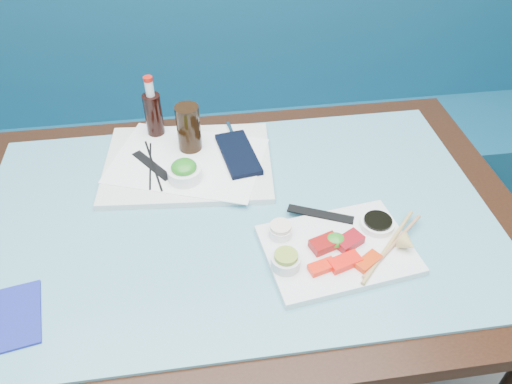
{
  "coord_description": "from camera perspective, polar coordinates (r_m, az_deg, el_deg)",
  "views": [
    {
      "loc": [
        -0.08,
        0.6,
        1.6
      ],
      "look_at": [
        0.05,
        1.48,
        0.8
      ],
      "focal_mm": 35.0,
      "sensor_mm": 36.0,
      "label": 1
    }
  ],
  "objects": [
    {
      "name": "booth_bench",
      "position": [
        2.09,
        -4.53,
        5.93
      ],
      "size": [
        3.0,
        0.56,
        1.17
      ],
      "color": "navy",
      "rests_on": "ground"
    },
    {
      "name": "dining_table",
      "position": [
        1.27,
        -2.04,
        -5.51
      ],
      "size": [
        1.4,
        0.9,
        0.75
      ],
      "color": "black",
      "rests_on": "ground"
    },
    {
      "name": "glass_top",
      "position": [
        1.21,
        -2.14,
        -2.71
      ],
      "size": [
        1.22,
        0.76,
        0.01
      ],
      "primitive_type": "cube",
      "color": "#589CB0",
      "rests_on": "dining_table"
    },
    {
      "name": "sashimi_plate",
      "position": [
        1.13,
        9.33,
        -6.52
      ],
      "size": [
        0.35,
        0.27,
        0.02
      ],
      "primitive_type": "cube",
      "rotation": [
        0.0,
        0.0,
        0.14
      ],
      "color": "white",
      "rests_on": "glass_top"
    },
    {
      "name": "salmon_left",
      "position": [
        1.07,
        7.59,
        -8.47
      ],
      "size": [
        0.06,
        0.04,
        0.01
      ],
      "primitive_type": "cube",
      "rotation": [
        0.0,
        0.0,
        0.28
      ],
      "color": "#FE210A",
      "rests_on": "sashimi_plate"
    },
    {
      "name": "salmon_mid",
      "position": [
        1.08,
        10.12,
        -7.88
      ],
      "size": [
        0.08,
        0.05,
        0.02
      ],
      "primitive_type": "cube",
      "rotation": [
        0.0,
        0.0,
        0.3
      ],
      "color": "#FF160A",
      "rests_on": "sashimi_plate"
    },
    {
      "name": "salmon_right",
      "position": [
        1.1,
        12.7,
        -7.76
      ],
      "size": [
        0.07,
        0.06,
        0.01
      ],
      "primitive_type": "cube",
      "rotation": [
        0.0,
        0.0,
        0.58
      ],
      "color": "red",
      "rests_on": "sashimi_plate"
    },
    {
      "name": "tuna_left",
      "position": [
        1.11,
        7.87,
        -5.89
      ],
      "size": [
        0.07,
        0.06,
        0.02
      ],
      "primitive_type": "cube",
      "rotation": [
        0.0,
        0.0,
        0.34
      ],
      "color": "maroon",
      "rests_on": "sashimi_plate"
    },
    {
      "name": "tuna_right",
      "position": [
        1.12,
        10.59,
        -5.55
      ],
      "size": [
        0.07,
        0.06,
        0.02
      ],
      "primitive_type": "cube",
      "rotation": [
        0.0,
        0.0,
        0.51
      ],
      "color": "maroon",
      "rests_on": "sashimi_plate"
    },
    {
      "name": "seaweed_garnish",
      "position": [
        1.12,
        9.06,
        -5.46
      ],
      "size": [
        0.06,
        0.05,
        0.03
      ],
      "primitive_type": "ellipsoid",
      "rotation": [
        0.0,
        0.0,
        -0.29
      ],
      "color": "#2A841E",
      "rests_on": "sashimi_plate"
    },
    {
      "name": "ramekin_wasabi",
      "position": [
        1.06,
        3.42,
        -7.94
      ],
      "size": [
        0.07,
        0.07,
        0.03
      ],
      "primitive_type": "cylinder",
      "rotation": [
        0.0,
        0.0,
        0.21
      ],
      "color": "white",
      "rests_on": "sashimi_plate"
    },
    {
      "name": "wasabi_fill",
      "position": [
        1.05,
        3.46,
        -7.3
      ],
      "size": [
        0.05,
        0.05,
        0.01
      ],
      "primitive_type": "cylinder",
      "rotation": [
        0.0,
        0.0,
        0.03
      ],
      "color": "#86A434",
      "rests_on": "ramekin_wasabi"
    },
    {
      "name": "ramekin_ginger",
      "position": [
        1.13,
        2.81,
        -4.52
      ],
      "size": [
        0.05,
        0.05,
        0.02
      ],
      "primitive_type": "cylinder",
      "rotation": [
        0.0,
        0.0,
        -0.0
      ],
      "color": "white",
      "rests_on": "sashimi_plate"
    },
    {
      "name": "ginger_fill",
      "position": [
        1.11,
        2.83,
        -3.96
      ],
      "size": [
        0.05,
        0.05,
        0.01
      ],
      "primitive_type": "cylinder",
      "rotation": [
        0.0,
        0.0,
        0.03
      ],
      "color": "#F5DFC9",
      "rests_on": "ramekin_ginger"
    },
    {
      "name": "soy_dish",
      "position": [
        1.18,
        13.69,
        -3.55
      ],
      "size": [
        0.08,
        0.08,
        0.02
      ],
      "primitive_type": "cylinder",
      "rotation": [
        0.0,
        0.0,
        0.04
      ],
      "color": "white",
      "rests_on": "sashimi_plate"
    },
    {
      "name": "soy_fill",
      "position": [
        1.17,
        13.77,
        -3.18
      ],
      "size": [
        0.08,
        0.08,
        0.01
      ],
      "primitive_type": "cylinder",
      "rotation": [
        0.0,
        0.0,
        -0.34
      ],
      "color": "black",
      "rests_on": "soy_dish"
    },
    {
      "name": "lemon_wedge",
      "position": [
        1.13,
        16.97,
        -5.7
      ],
      "size": [
        0.05,
        0.05,
        0.04
      ],
      "primitive_type": "cone",
      "rotation": [
        1.57,
        0.0,
        0.6
      ],
      "color": "#D5B765",
      "rests_on": "sashimi_plate"
    },
    {
      "name": "chopstick_sleeve",
      "position": [
        1.19,
        7.36,
        -2.52
      ],
      "size": [
        0.15,
        0.09,
        0.0
      ],
      "primitive_type": "cube",
      "rotation": [
        0.0,
        0.0,
        -0.42
      ],
      "color": "black",
      "rests_on": "sashimi_plate"
    },
    {
      "name": "wooden_chopstick_a",
      "position": [
        1.14,
        14.92,
        -5.93
      ],
      "size": [
        0.18,
        0.19,
        0.01
      ],
      "primitive_type": "cylinder",
      "rotation": [
        1.57,
        0.0,
        -0.76
      ],
      "color": "tan",
      "rests_on": "sashimi_plate"
    },
    {
      "name": "wooden_chopstick_b",
      "position": [
        1.15,
        15.39,
        -5.87
      ],
      "size": [
        0.19,
        0.16,
        0.01
      ],
      "primitive_type": "cylinder",
      "rotation": [
        1.57,
        0.0,
        -0.87
      ],
      "color": "tan",
      "rests_on": "sashimi_plate"
    },
    {
      "name": "serving_tray",
      "position": [
        1.35,
        -7.75,
        3.3
      ],
      "size": [
        0.47,
        0.37,
        0.02
      ],
      "primitive_type": "cube",
      "rotation": [
        0.0,
        0.0,
        -0.09
      ],
      "color": "silver",
      "rests_on": "glass_top"
    },
    {
      "name": "paper_placemat",
      "position": [
        1.34,
        -7.78,
        3.61
      ],
      "size": [
        0.46,
        0.39,
        0.0
      ],
      "primitive_type": "cube",
      "rotation": [
        0.0,
        0.0,
        -0.35
      ],
      "color": "white",
      "rests_on": "serving_tray"
    },
    {
      "name": "seaweed_bowl",
      "position": [
        1.27,
        -8.16,
        2.08
      ],
      "size": [
        0.11,
        0.11,
        0.03
      ],
      "primitive_type": "cylinder",
      "rotation": [
        0.0,
        0.0,
        -0.36
      ],
      "color": "white",
      "rests_on": "serving_tray"
    },
    {
      "name": "seaweed_salad",
      "position": [
        1.26,
        -8.25,
        2.83
      ],
      "size": [
        0.07,
        0.07,
        0.03
      ],
      "primitive_type": "ellipsoid",
      "rotation": [
        0.0,
        0.0,
        -0.14
      ],
      "color": "#237F1D",
      "rests_on": "seaweed_bowl"
    },
    {
      "name": "cola_glass",
      "position": [
        1.35,
        -7.7,
        7.24
      ],
      "size": [
        0.08,
        0.08,
        0.13
      ],
      "primitive_type": "cylinder",
      "rotation": [
        0.0,
        0.0,
        0.24
      ],
      "color": "black",
      "rests_on": "serving_tray"
    },
    {
      "name": "navy_pouch",
      "position": [
        1.34,
        -2.05,
        4.37
      ],
      "size": [
        0.11,
        0.2,
        0.01
      ],
      "primitive_type": "cube",
      "rotation": [
        0.0,
        0.0,
        0.15
      ],
      "color": "black",
      "rests_on": "serving_tray"
    },
    {
      "name": "fork",
      "position": [
        1.43,
        -2.78,
        6.83
      ],
      "size": [
        0.02,
        0.1,
        0.01
      ],
      "primitive_type": "cylinder",
      "rotation": [
        1.57,
        0.0,
        0.13
      ],
      "color": "silver",
      "rests_on": "serving_tray"
    },
    {
      "name": "black_chopstick_a",
      "position": [
        1.34,
        -11.99,
        2.98
      ],
      "size": [
        0.01,
        0.2,
        0.01
      ],
      "primitive_type": "cylinder",
      "rotation": [
        1.57,
        0.0,
        0.01
      ],
      "color": "black",
      "rests_on": "serving_tray"
    },
    {
      "name": "black_chopstick_b",
      "position": [
        1.34,
        -11.65,
        3.03
      ],
      "size": [
        0.05,
        0.22,
        0.01
      ],
      "primitive_type": "cylinder",
      "rotation": [
        1.57,
        0.0,
        0.21
      ],
      "color": "black",
      "rests_on": "serving_tray"
    },
    {
      "name": "tray_sleeve",
      "position": [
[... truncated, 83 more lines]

